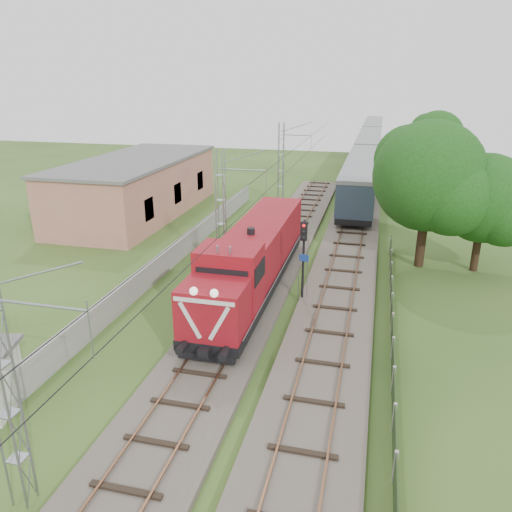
# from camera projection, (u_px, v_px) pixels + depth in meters

# --- Properties ---
(ground) EXTENTS (140.00, 140.00, 0.00)m
(ground) POSITION_uv_depth(u_px,v_px,m) (205.00, 372.00, 21.96)
(ground) COLOR #29481B
(ground) RESTS_ON ground
(track_main) EXTENTS (4.20, 70.00, 0.45)m
(track_main) POSITION_uv_depth(u_px,v_px,m) (246.00, 302.00, 28.29)
(track_main) COLOR #6B6054
(track_main) RESTS_ON ground
(track_side) EXTENTS (4.20, 80.00, 0.45)m
(track_side) POSITION_uv_depth(u_px,v_px,m) (350.00, 240.00, 39.03)
(track_side) COLOR #6B6054
(track_side) RESTS_ON ground
(catenary) EXTENTS (3.31, 70.00, 8.00)m
(catenary) POSITION_uv_depth(u_px,v_px,m) (221.00, 211.00, 32.21)
(catenary) COLOR gray
(catenary) RESTS_ON ground
(boundary_wall) EXTENTS (0.25, 40.00, 1.50)m
(boundary_wall) POSITION_uv_depth(u_px,v_px,m) (173.00, 255.00, 34.13)
(boundary_wall) COLOR #9E9E99
(boundary_wall) RESTS_ON ground
(station_building) EXTENTS (8.40, 20.40, 5.22)m
(station_building) POSITION_uv_depth(u_px,v_px,m) (137.00, 186.00, 46.37)
(station_building) COLOR tan
(station_building) RESTS_ON ground
(fence) EXTENTS (0.12, 32.00, 1.20)m
(fence) POSITION_uv_depth(u_px,v_px,m) (393.00, 349.00, 22.69)
(fence) COLOR black
(fence) RESTS_ON ground
(locomotive) EXTENTS (3.04, 17.34, 4.40)m
(locomotive) POSITION_uv_depth(u_px,v_px,m) (253.00, 258.00, 29.12)
(locomotive) COLOR black
(locomotive) RESTS_ON ground
(coach_rake) EXTENTS (3.21, 71.48, 3.71)m
(coach_rake) POSITION_uv_depth(u_px,v_px,m) (369.00, 146.00, 72.99)
(coach_rake) COLOR black
(coach_rake) RESTS_ON ground
(signal_post) EXTENTS (0.54, 0.42, 4.90)m
(signal_post) POSITION_uv_depth(u_px,v_px,m) (304.00, 247.00, 27.59)
(signal_post) COLOR black
(signal_post) RESTS_ON ground
(tree_a) EXTENTS (7.56, 7.20, 9.80)m
(tree_a) POSITION_uv_depth(u_px,v_px,m) (430.00, 178.00, 32.19)
(tree_a) COLOR #342115
(tree_a) RESTS_ON ground
(tree_b) EXTENTS (6.02, 5.73, 7.80)m
(tree_b) POSITION_uv_depth(u_px,v_px,m) (486.00, 199.00, 31.82)
(tree_b) COLOR #342115
(tree_b) RESTS_ON ground
(tree_c) EXTENTS (5.82, 5.54, 7.54)m
(tree_c) POSITION_uv_depth(u_px,v_px,m) (427.00, 158.00, 48.94)
(tree_c) COLOR #342115
(tree_c) RESTS_ON ground
(tree_d) EXTENTS (6.61, 6.29, 8.57)m
(tree_d) POSITION_uv_depth(u_px,v_px,m) (437.00, 138.00, 59.01)
(tree_d) COLOR #342115
(tree_d) RESTS_ON ground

